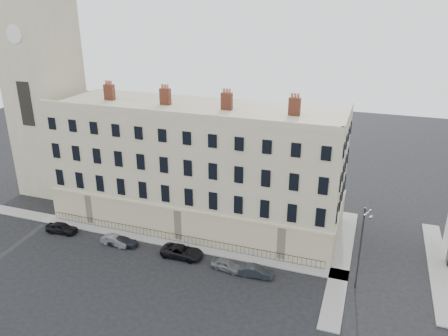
{
  "coord_description": "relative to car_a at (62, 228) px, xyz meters",
  "views": [
    {
      "loc": [
        14.6,
        -35.63,
        27.16
      ],
      "look_at": [
        -1.63,
        10.0,
        8.4
      ],
      "focal_mm": 35.0,
      "sensor_mm": 36.0,
      "label": 1
    }
  ],
  "objects": [
    {
      "name": "car_b",
      "position": [
        7.88,
        -0.26,
        -0.09
      ],
      "size": [
        3.6,
        1.44,
        1.16
      ],
      "primitive_type": "imported",
      "rotation": [
        0.0,
        0.0,
        1.51
      ],
      "color": "slate",
      "rests_on": "ground"
    },
    {
      "name": "railings",
      "position": [
        14.42,
        2.76,
        -0.12
      ],
      "size": [
        35.0,
        0.04,
        0.96
      ],
      "color": "black",
      "rests_on": "ground"
    },
    {
      "name": "church_tower",
      "position": [
        -9.58,
        11.36,
        17.98
      ],
      "size": [
        8.0,
        8.13,
        44.0
      ],
      "color": "#BDAF8D",
      "rests_on": "ground"
    },
    {
      "name": "pavement_terrace",
      "position": [
        10.42,
        2.36,
        -0.62
      ],
      "size": [
        48.0,
        2.0,
        0.12
      ],
      "primitive_type": "cube",
      "color": "gray",
      "rests_on": "ground"
    },
    {
      "name": "car_e",
      "position": [
        21.94,
        -0.69,
        -0.09
      ],
      "size": [
        3.58,
        1.83,
        1.17
      ],
      "primitive_type": "imported",
      "rotation": [
        0.0,
        0.0,
        1.43
      ],
      "color": "slate",
      "rests_on": "ground"
    },
    {
      "name": "pavement_east_return",
      "position": [
        33.42,
        5.36,
        -0.62
      ],
      "size": [
        2.0,
        24.0,
        0.12
      ],
      "primitive_type": "cube",
      "color": "gray",
      "rests_on": "ground"
    },
    {
      "name": "streetlamp",
      "position": [
        35.24,
        0.59,
        4.3
      ],
      "size": [
        0.85,
        1.85,
        8.97
      ],
      "rotation": [
        0.0,
        0.0,
        -0.37
      ],
      "color": "#323238",
      "rests_on": "ground"
    },
    {
      "name": "car_c",
      "position": [
        8.79,
        -0.09,
        -0.13
      ],
      "size": [
        3.84,
        1.83,
        1.08
      ],
      "primitive_type": "imported",
      "rotation": [
        0.0,
        0.0,
        1.66
      ],
      "color": "#20222B",
      "rests_on": "ground"
    },
    {
      "name": "terrace",
      "position": [
        14.46,
        9.33,
        6.82
      ],
      "size": [
        36.22,
        12.22,
        17.0
      ],
      "color": "#BDAF8D",
      "rests_on": "ground"
    },
    {
      "name": "car_d",
      "position": [
        16.39,
        0.02,
        -0.0
      ],
      "size": [
        4.86,
        2.27,
        1.34
      ],
      "primitive_type": "imported",
      "rotation": [
        0.0,
        0.0,
        1.58
      ],
      "color": "black",
      "rests_on": "ground"
    },
    {
      "name": "car_a",
      "position": [
        0.0,
        0.0,
        0.0
      ],
      "size": [
        4.1,
        1.98,
        1.35
      ],
      "primitive_type": "imported",
      "rotation": [
        0.0,
        0.0,
        1.67
      ],
      "color": "black",
      "rests_on": "ground"
    },
    {
      "name": "pavement_adjacent",
      "position": [
        43.42,
        7.36,
        -0.62
      ],
      "size": [
        2.0,
        20.0,
        0.12
      ],
      "primitive_type": "cube",
      "color": "gray",
      "rests_on": "ground"
    },
    {
      "name": "ground",
      "position": [
        20.42,
        -2.64,
        -0.68
      ],
      "size": [
        160.0,
        160.0,
        0.0
      ],
      "primitive_type": "plane",
      "color": "black",
      "rests_on": "ground"
    },
    {
      "name": "car_f",
      "position": [
        25.22,
        -0.78,
        -0.08
      ],
      "size": [
        3.73,
        1.55,
        1.2
      ],
      "primitive_type": "imported",
      "rotation": [
        0.0,
        0.0,
        1.65
      ],
      "color": "black",
      "rests_on": "ground"
    }
  ]
}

